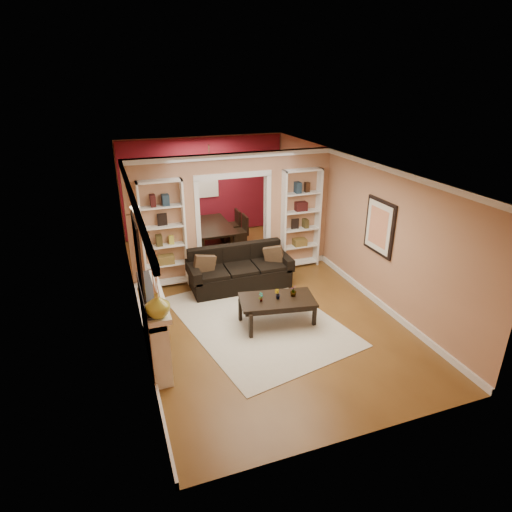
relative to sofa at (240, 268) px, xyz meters
name	(u,v)px	position (x,y,z in m)	size (l,w,h in m)	color
floor	(251,295)	(0.10, -0.45, -0.42)	(8.00, 8.00, 0.00)	brown
ceiling	(251,164)	(0.10, -0.45, 2.28)	(8.00, 8.00, 0.00)	white
wall_back	(204,186)	(0.10, 3.55, 0.93)	(8.00, 8.00, 0.00)	tan
wall_front	(366,347)	(0.10, -4.45, 0.93)	(8.00, 8.00, 0.00)	tan
wall_left	(132,248)	(-2.15, -0.45, 0.93)	(8.00, 8.00, 0.00)	tan
wall_right	(352,221)	(2.35, -0.45, 0.93)	(8.00, 8.00, 0.00)	tan
partition_wall	(233,216)	(0.10, 0.75, 0.93)	(4.50, 0.15, 2.70)	tan
red_back_panel	(204,188)	(0.10, 3.52, 0.90)	(4.44, 0.04, 2.64)	maroon
dining_window	(204,180)	(0.10, 3.48, 1.13)	(0.78, 0.03, 0.98)	#8CA5CC
area_rug	(258,320)	(-0.11, -1.43, -0.42)	(2.44, 3.42, 0.01)	beige
sofa	(240,268)	(0.00, 0.00, 0.00)	(2.16, 0.93, 0.84)	black
pillow_left	(204,265)	(-0.76, -0.02, 0.21)	(0.43, 0.12, 0.43)	#523A23
pillow_right	(274,256)	(0.76, -0.02, 0.19)	(0.41, 0.12, 0.41)	#523A23
coffee_table	(277,311)	(0.19, -1.63, -0.17)	(1.33, 0.72, 0.50)	black
plant_left	(261,297)	(-0.12, -1.63, 0.17)	(0.09, 0.06, 0.18)	#336626
plant_center	(277,294)	(0.19, -1.63, 0.17)	(0.10, 0.08, 0.18)	#336626
plant_right	(293,291)	(0.50, -1.63, 0.19)	(0.12, 0.12, 0.21)	#336626
bookshelf_left	(164,235)	(-1.45, 0.58, 0.73)	(0.90, 0.30, 2.30)	white
bookshelf_right	(300,219)	(1.65, 0.58, 0.73)	(0.90, 0.30, 2.30)	white
fireplace	(156,326)	(-1.99, -1.95, 0.16)	(0.32, 1.70, 1.16)	white
vase	(157,305)	(-1.99, -2.65, 0.91)	(0.34, 0.34, 0.35)	#A8A736
mirror	(138,255)	(-2.13, -1.95, 1.38)	(0.03, 0.95, 1.10)	silver
wall_sconce	(132,213)	(-2.05, 0.10, 1.41)	(0.18, 0.18, 0.22)	#FFE0A5
framed_art	(379,227)	(2.31, -1.45, 1.13)	(0.04, 0.85, 1.05)	black
dining_table	(213,236)	(0.01, 2.38, -0.11)	(0.99, 1.78, 0.63)	black
dining_chair_nw	(194,239)	(-0.54, 2.08, -0.01)	(0.40, 0.40, 0.82)	black
dining_chair_ne	(236,232)	(0.56, 2.08, 0.03)	(0.45, 0.45, 0.91)	black
dining_chair_sw	(189,232)	(-0.54, 2.68, -0.04)	(0.38, 0.38, 0.77)	black
dining_chair_se	(230,226)	(0.56, 2.68, 0.02)	(0.43, 0.43, 0.87)	black
chandelier	(215,172)	(0.10, 2.25, 1.60)	(0.50, 0.50, 0.30)	#3E291C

